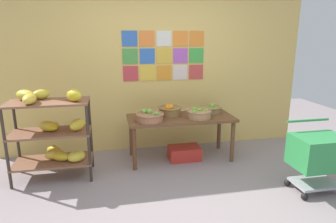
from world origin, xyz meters
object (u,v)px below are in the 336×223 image
(display_table, at_px, (181,122))
(shopping_cart, at_px, (318,154))
(produce_crate_under_table, at_px, (184,153))
(fruit_basket_centre, at_px, (211,109))
(fruit_basket_back_right, at_px, (199,113))
(fruit_basket_right, at_px, (170,110))
(fruit_basket_back_left, at_px, (150,116))
(banana_shelf_unit, at_px, (52,129))

(display_table, relative_size, shopping_cart, 1.88)
(produce_crate_under_table, distance_m, shopping_cart, 1.79)
(display_table, distance_m, fruit_basket_centre, 0.56)
(fruit_basket_back_right, bearing_deg, fruit_basket_right, 150.42)
(fruit_basket_back_left, xyz_separation_m, fruit_basket_centre, (0.99, 0.28, -0.01))
(fruit_basket_back_right, xyz_separation_m, fruit_basket_centre, (0.28, 0.26, -0.00))
(fruit_basket_back_right, relative_size, fruit_basket_back_left, 0.93)
(display_table, height_order, shopping_cart, shopping_cart)
(display_table, xyz_separation_m, fruit_basket_right, (-0.14, 0.10, 0.15))
(banana_shelf_unit, xyz_separation_m, fruit_basket_right, (1.59, 0.36, 0.07))
(display_table, height_order, fruit_basket_back_right, fruit_basket_back_right)
(fruit_basket_back_right, height_order, fruit_basket_back_left, fruit_basket_back_left)
(banana_shelf_unit, xyz_separation_m, fruit_basket_back_right, (1.97, 0.14, 0.06))
(banana_shelf_unit, bearing_deg, fruit_basket_back_left, 5.65)
(fruit_basket_right, bearing_deg, shopping_cart, -42.59)
(banana_shelf_unit, distance_m, display_table, 1.75)
(fruit_basket_back_right, height_order, shopping_cart, shopping_cart)
(fruit_basket_back_left, relative_size, fruit_basket_centre, 1.20)
(fruit_basket_back_right, distance_m, fruit_basket_right, 0.43)
(fruit_basket_right, bearing_deg, banana_shelf_unit, -167.25)
(fruit_basket_centre, bearing_deg, shopping_cart, -59.84)
(display_table, bearing_deg, banana_shelf_unit, -171.56)
(fruit_basket_centre, bearing_deg, display_table, -163.60)
(fruit_basket_back_right, height_order, produce_crate_under_table, fruit_basket_back_right)
(fruit_basket_back_left, bearing_deg, fruit_basket_back_right, 1.65)
(fruit_basket_back_left, height_order, shopping_cart, shopping_cart)
(banana_shelf_unit, height_order, produce_crate_under_table, banana_shelf_unit)
(display_table, relative_size, fruit_basket_centre, 4.72)
(shopping_cart, bearing_deg, banana_shelf_unit, 153.13)
(fruit_basket_back_right, bearing_deg, banana_shelf_unit, -175.79)
(banana_shelf_unit, bearing_deg, shopping_cart, -17.93)
(banana_shelf_unit, distance_m, shopping_cart, 3.21)
(fruit_basket_centre, xyz_separation_m, produce_crate_under_table, (-0.47, -0.20, -0.61))
(banana_shelf_unit, bearing_deg, display_table, 8.44)
(fruit_basket_back_left, distance_m, shopping_cart, 2.13)
(fruit_basket_centre, xyz_separation_m, fruit_basket_right, (-0.65, -0.05, 0.02))
(banana_shelf_unit, relative_size, shopping_cart, 1.42)
(banana_shelf_unit, distance_m, produce_crate_under_table, 1.87)
(display_table, relative_size, fruit_basket_right, 4.40)
(banana_shelf_unit, height_order, fruit_basket_right, banana_shelf_unit)
(produce_crate_under_table, bearing_deg, shopping_cart, -43.04)
(display_table, xyz_separation_m, shopping_cart, (1.33, -1.24, -0.10))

